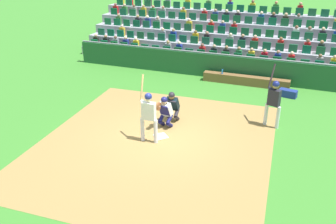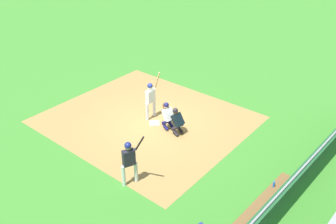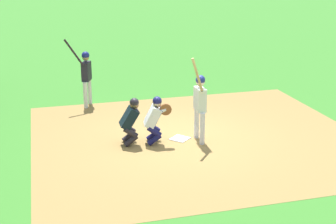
# 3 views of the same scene
# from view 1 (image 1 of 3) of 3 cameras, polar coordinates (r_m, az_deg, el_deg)

# --- Properties ---
(ground_plane) EXTENTS (160.00, 160.00, 0.00)m
(ground_plane) POSITION_cam_1_polar(r_m,az_deg,el_deg) (12.78, -1.15, -3.91)
(ground_plane) COLOR #3A802A
(infield_dirt_patch) EXTENTS (8.10, 9.07, 0.01)m
(infield_dirt_patch) POSITION_cam_1_polar(r_m,az_deg,el_deg) (12.37, -2.01, -4.92)
(infield_dirt_patch) COLOR olive
(infield_dirt_patch) RESTS_ON ground_plane
(home_plate_marker) EXTENTS (0.62, 0.62, 0.02)m
(home_plate_marker) POSITION_cam_1_polar(r_m,az_deg,el_deg) (12.77, -1.15, -3.85)
(home_plate_marker) COLOR white
(home_plate_marker) RESTS_ON infield_dirt_patch
(batter_at_plate) EXTENTS (0.65, 0.46, 2.31)m
(batter_at_plate) POSITION_cam_1_polar(r_m,az_deg,el_deg) (11.99, -3.12, 0.03)
(batter_at_plate) COLOR silver
(batter_at_plate) RESTS_ON ground_plane
(catcher_crouching) EXTENTS (0.50, 0.72, 1.28)m
(catcher_crouching) POSITION_cam_1_polar(r_m,az_deg,el_deg) (13.09, -0.51, 0.29)
(catcher_crouching) COLOR #181852
(catcher_crouching) RESTS_ON ground_plane
(home_plate_umpire) EXTENTS (0.47, 0.51, 1.25)m
(home_plate_umpire) POSITION_cam_1_polar(r_m,az_deg,el_deg) (13.61, 0.71, 1.14)
(home_plate_umpire) COLOR #262129
(home_plate_umpire) RESTS_ON ground_plane
(dugout_wall) EXTENTS (15.10, 0.24, 1.28)m
(dugout_wall) POSITION_cam_1_polar(r_m,az_deg,el_deg) (18.69, 6.83, 7.33)
(dugout_wall) COLOR #20542E
(dugout_wall) RESTS_ON ground_plane
(dugout_bench) EXTENTS (4.14, 0.40, 0.44)m
(dugout_bench) POSITION_cam_1_polar(r_m,az_deg,el_deg) (17.96, 12.14, 4.91)
(dugout_bench) COLOR brown
(dugout_bench) RESTS_ON ground_plane
(water_bottle_on_bench) EXTENTS (0.07, 0.07, 0.22)m
(water_bottle_on_bench) POSITION_cam_1_polar(r_m,az_deg,el_deg) (17.98, 8.56, 6.32)
(water_bottle_on_bench) COLOR blue
(water_bottle_on_bench) RESTS_ON dugout_bench
(equipment_duffel_bag) EXTENTS (0.82, 0.50, 0.33)m
(equipment_duffel_bag) POSITION_cam_1_polar(r_m,az_deg,el_deg) (16.99, 18.43, 2.83)
(equipment_duffel_bag) COLOR navy
(equipment_duffel_bag) RESTS_ON ground_plane
(on_deck_batter) EXTENTS (0.61, 0.83, 2.24)m
(on_deck_batter) POSITION_cam_1_polar(r_m,az_deg,el_deg) (13.60, 16.38, 2.08)
(on_deck_batter) COLOR silver
(on_deck_batter) RESTS_ON ground_plane
(bleacher_stand) EXTENTS (17.28, 4.53, 3.22)m
(bleacher_stand) POSITION_cam_1_polar(r_m,az_deg,el_deg) (22.59, 9.59, 11.08)
(bleacher_stand) COLOR #95959F
(bleacher_stand) RESTS_ON ground_plane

